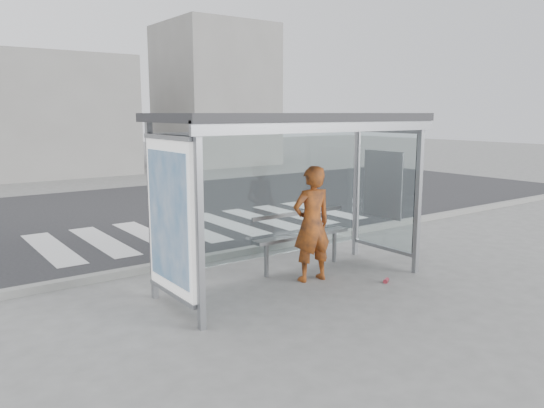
{
  "coord_description": "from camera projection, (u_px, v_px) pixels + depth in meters",
  "views": [
    {
      "loc": [
        -4.91,
        -6.18,
        2.63
      ],
      "look_at": [
        -0.29,
        0.2,
        1.26
      ],
      "focal_mm": 35.0,
      "sensor_mm": 36.0,
      "label": 1
    }
  ],
  "objects": [
    {
      "name": "person",
      "position": [
        312.0,
        224.0,
        8.26
      ],
      "size": [
        0.72,
        0.52,
        1.82
      ],
      "primitive_type": "imported",
      "rotation": [
        0.0,
        0.0,
        3.01
      ],
      "color": "orange",
      "rests_on": "ground"
    },
    {
      "name": "bus_shelter",
      "position": [
        273.0,
        157.0,
        7.71
      ],
      "size": [
        4.25,
        1.65,
        2.62
      ],
      "color": "gray",
      "rests_on": "ground"
    },
    {
      "name": "ground",
      "position": [
        294.0,
        284.0,
        8.22
      ],
      "size": [
        80.0,
        80.0,
        0.0
      ],
      "primitive_type": "plane",
      "color": "slate",
      "rests_on": "ground"
    },
    {
      "name": "bench",
      "position": [
        302.0,
        235.0,
        8.93
      ],
      "size": [
        1.9,
        0.23,
        0.98
      ],
      "color": "slate",
      "rests_on": "ground"
    },
    {
      "name": "crosswalk",
      "position": [
        209.0,
        226.0,
        12.38
      ],
      "size": [
        7.55,
        3.0,
        0.0
      ],
      "color": "silver",
      "rests_on": "ground"
    },
    {
      "name": "road",
      "position": [
        128.0,
        215.0,
        13.8
      ],
      "size": [
        30.0,
        10.0,
        0.01
      ],
      "primitive_type": "cube",
      "color": "#242426",
      "rests_on": "ground"
    },
    {
      "name": "soda_can",
      "position": [
        386.0,
        281.0,
        8.28
      ],
      "size": [
        0.15,
        0.12,
        0.07
      ],
      "primitive_type": "cylinder",
      "rotation": [
        0.0,
        1.57,
        0.49
      ],
      "color": "#CD3C4E",
      "rests_on": "ground"
    },
    {
      "name": "building_center",
      "position": [
        28.0,
        116.0,
        22.15
      ],
      "size": [
        8.0,
        5.0,
        5.0
      ],
      "primitive_type": "cube",
      "color": "gray",
      "rests_on": "ground"
    },
    {
      "name": "curb",
      "position": [
        229.0,
        254.0,
        9.76
      ],
      "size": [
        30.0,
        0.18,
        0.12
      ],
      "primitive_type": "cube",
      "color": "gray",
      "rests_on": "ground"
    },
    {
      "name": "building_right",
      "position": [
        215.0,
        95.0,
        27.18
      ],
      "size": [
        5.0,
        5.0,
        7.0
      ],
      "primitive_type": "cube",
      "color": "gray",
      "rests_on": "ground"
    }
  ]
}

